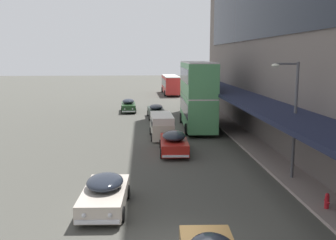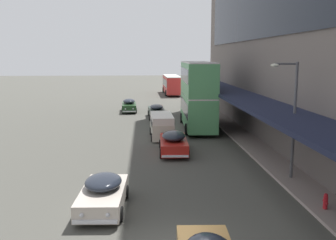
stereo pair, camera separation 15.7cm
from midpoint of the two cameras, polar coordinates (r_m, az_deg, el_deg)
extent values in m
cube|color=#529D60|center=(34.90, 4.63, 1.53)|extent=(2.76, 9.32, 2.82)
cube|color=black|center=(34.85, 4.63, 2.08)|extent=(2.78, 8.58, 1.24)
cube|color=silver|center=(34.72, 4.66, 3.91)|extent=(2.66, 9.31, 0.12)
cube|color=#529D60|center=(34.60, 4.69, 6.32)|extent=(2.76, 9.32, 2.82)
cube|color=black|center=(34.58, 4.70, 6.88)|extent=(2.78, 8.58, 1.24)
cube|color=silver|center=(34.55, 4.73, 8.74)|extent=(2.66, 9.31, 0.12)
cube|color=black|center=(39.19, 3.93, 8.42)|extent=(1.25, 0.10, 0.36)
cylinder|color=black|center=(38.07, 2.20, 0.32)|extent=(0.28, 1.01, 1.00)
cylinder|color=black|center=(38.33, 5.92, 0.34)|extent=(0.28, 1.01, 1.00)
cylinder|color=black|center=(32.17, 2.97, -1.43)|extent=(0.28, 1.01, 1.00)
cylinder|color=black|center=(32.48, 7.36, -1.39)|extent=(0.28, 1.01, 1.00)
cube|color=red|center=(66.47, 0.66, 5.46)|extent=(2.75, 10.41, 2.83)
cube|color=black|center=(66.45, 0.66, 5.75)|extent=(2.77, 9.58, 1.24)
cube|color=silver|center=(66.38, 0.67, 6.72)|extent=(2.65, 10.41, 0.12)
cube|color=black|center=(71.59, 0.27, 6.70)|extent=(1.28, 0.08, 0.36)
cylinder|color=black|center=(69.97, -0.65, 4.63)|extent=(0.27, 1.00, 1.00)
cylinder|color=black|center=(70.20, 1.44, 4.65)|extent=(0.27, 1.00, 1.00)
cylinder|color=black|center=(63.28, -0.22, 4.09)|extent=(0.27, 1.00, 1.00)
cylinder|color=black|center=(63.53, 2.08, 4.11)|extent=(0.27, 1.00, 1.00)
cube|color=#B32019|center=(26.21, 1.02, -3.75)|extent=(1.96, 4.42, 0.78)
ellipsoid|color=#1E232D|center=(25.85, 1.04, -2.40)|extent=(1.68, 2.45, 0.63)
cube|color=silver|center=(28.43, 0.80, -3.17)|extent=(1.73, 0.18, 0.14)
cube|color=silver|center=(24.11, 1.27, -5.54)|extent=(1.73, 0.18, 0.14)
sphere|color=silver|center=(28.32, -0.21, -2.62)|extent=(0.18, 0.18, 0.18)
sphere|color=silver|center=(28.37, 1.81, -2.61)|extent=(0.18, 0.18, 0.18)
cylinder|color=black|center=(27.56, -1.02, -3.70)|extent=(0.16, 0.64, 0.64)
cylinder|color=black|center=(27.65, 2.77, -3.67)|extent=(0.16, 0.64, 0.64)
cylinder|color=black|center=(24.94, -0.94, -5.14)|extent=(0.16, 0.64, 0.64)
cylinder|color=black|center=(25.03, 3.25, -5.10)|extent=(0.16, 0.64, 0.64)
cube|color=#1C3B1D|center=(45.75, -5.85, 2.01)|extent=(1.84, 4.31, 0.78)
ellipsoid|color=#1E232D|center=(45.87, -5.86, 2.87)|extent=(1.55, 2.39, 0.61)
cube|color=silver|center=(43.64, -5.81, 1.32)|extent=(1.55, 0.19, 0.14)
cube|color=silver|center=(47.93, -5.87, 2.07)|extent=(1.55, 0.19, 0.14)
sphere|color=silver|center=(43.63, -5.23, 1.71)|extent=(0.18, 0.18, 0.18)
sphere|color=silver|center=(43.62, -6.41, 1.69)|extent=(0.18, 0.18, 0.18)
cylinder|color=black|center=(44.50, -4.77, 1.43)|extent=(0.17, 0.65, 0.64)
cylinder|color=black|center=(44.49, -6.87, 1.39)|extent=(0.17, 0.65, 0.64)
cylinder|color=black|center=(47.10, -4.87, 1.89)|extent=(0.17, 0.65, 0.64)
cylinder|color=black|center=(47.09, -6.85, 1.85)|extent=(0.17, 0.65, 0.64)
cube|color=beige|center=(17.12, -9.60, -11.44)|extent=(2.03, 4.20, 0.72)
ellipsoid|color=#1E232D|center=(17.10, -9.56, -9.25)|extent=(1.73, 2.34, 0.57)
cube|color=silver|center=(15.28, -10.79, -15.01)|extent=(1.76, 0.20, 0.14)
cube|color=silver|center=(19.15, -8.64, -9.76)|extent=(1.76, 0.20, 0.14)
sphere|color=silver|center=(15.13, -8.85, -14.14)|extent=(0.18, 0.18, 0.18)
sphere|color=silver|center=(15.30, -12.73, -13.99)|extent=(0.18, 0.18, 0.18)
cylinder|color=black|center=(15.93, -6.89, -14.04)|extent=(0.17, 0.65, 0.64)
cylinder|color=black|center=(16.22, -13.58, -13.80)|extent=(0.17, 0.65, 0.64)
cylinder|color=black|center=(18.28, -6.06, -10.82)|extent=(0.17, 0.65, 0.64)
cylinder|color=black|center=(18.54, -11.85, -10.69)|extent=(0.17, 0.65, 0.64)
cube|color=#212F26|center=(41.02, -1.65, 1.19)|extent=(1.82, 4.79, 0.83)
ellipsoid|color=#1E232D|center=(40.69, -1.63, 2.04)|extent=(1.54, 2.65, 0.50)
cube|color=silver|center=(43.43, -1.90, 1.32)|extent=(1.54, 0.19, 0.14)
cube|color=silver|center=(38.68, -1.38, 0.28)|extent=(1.54, 0.19, 0.14)
sphere|color=silver|center=(43.33, -2.48, 1.71)|extent=(0.18, 0.18, 0.18)
sphere|color=silver|center=(43.39, -1.31, 1.73)|extent=(0.18, 0.18, 0.18)
cylinder|color=black|center=(42.45, -2.89, 1.05)|extent=(0.17, 0.65, 0.64)
cylinder|color=black|center=(42.57, -0.72, 1.09)|extent=(0.17, 0.65, 0.64)
cylinder|color=black|center=(39.57, -2.66, 0.41)|extent=(0.17, 0.65, 0.64)
cylinder|color=black|center=(39.69, -0.32, 0.45)|extent=(0.17, 0.65, 0.64)
sphere|color=silver|center=(13.52, 3.33, -16.95)|extent=(0.18, 0.18, 0.18)
sphere|color=silver|center=(13.61, 7.38, -16.81)|extent=(0.18, 0.18, 0.18)
cube|color=beige|center=(31.03, -0.82, -1.34)|extent=(1.84, 4.33, 1.29)
cube|color=silver|center=(30.89, -0.82, 0.09)|extent=(1.80, 4.25, 0.83)
cube|color=black|center=(30.90, -0.82, -0.08)|extent=(1.87, 3.91, 0.41)
ellipsoid|color=beige|center=(33.06, -1.07, -0.41)|extent=(1.62, 0.63, 1.11)
cylinder|color=black|center=(32.29, -2.52, -1.71)|extent=(0.17, 0.64, 0.64)
cylinder|color=black|center=(32.40, 0.58, -1.66)|extent=(0.17, 0.64, 0.64)
cylinder|color=black|center=(29.85, -2.33, -2.66)|extent=(0.17, 0.64, 0.64)
cylinder|color=black|center=(29.97, 1.02, -2.60)|extent=(0.17, 0.64, 0.64)
cylinder|color=#4C4C51|center=(21.11, 18.86, -0.16)|extent=(0.16, 0.16, 6.27)
cylinder|color=#4C4C51|center=(20.61, 17.77, 8.16)|extent=(1.20, 0.10, 0.10)
ellipsoid|color=silver|center=(20.40, 16.17, 8.00)|extent=(0.44, 0.28, 0.20)
cylinder|color=red|center=(18.05, 23.10, -11.50)|extent=(0.20, 0.20, 0.55)
sphere|color=red|center=(17.93, 23.17, -10.50)|extent=(0.18, 0.18, 0.18)
cylinder|color=red|center=(18.16, 22.89, -11.26)|extent=(0.08, 0.10, 0.08)
cylinder|color=red|center=(17.91, 23.32, -11.58)|extent=(0.08, 0.10, 0.08)
camera|label=1|loc=(0.08, -89.85, 0.03)|focal=40.00mm
camera|label=2|loc=(0.08, 90.15, -0.03)|focal=40.00mm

